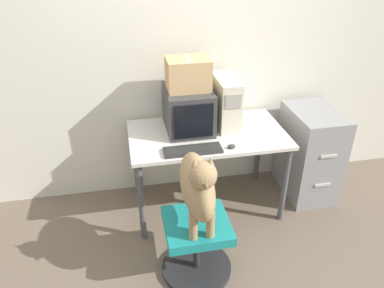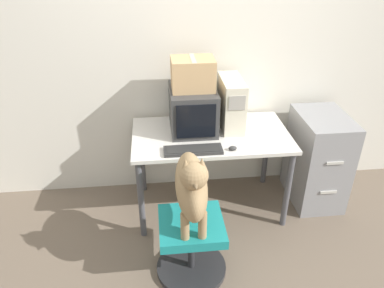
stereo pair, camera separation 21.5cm
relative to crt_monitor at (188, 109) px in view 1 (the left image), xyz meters
name	(u,v)px [view 1 (the left image)]	position (x,y,z in m)	size (l,w,h in m)	color
ground_plane	(216,231)	(0.14, -0.48, -0.93)	(12.00, 12.00, 0.00)	#6B5B4C
wall_back	(197,53)	(0.14, 0.32, 0.37)	(8.00, 0.05, 2.60)	silver
desk	(207,143)	(0.14, -0.11, -0.27)	(1.29, 0.73, 0.75)	silver
crt_monitor	(188,109)	(0.00, 0.00, 0.00)	(0.37, 0.47, 0.35)	#383838
pc_tower	(226,102)	(0.32, 0.02, 0.03)	(0.17, 0.43, 0.42)	beige
keyboard	(193,150)	(-0.04, -0.38, -0.16)	(0.44, 0.14, 0.03)	#2D2D2D
computer_mouse	(232,146)	(0.26, -0.39, -0.16)	(0.06, 0.04, 0.03)	#333333
office_chair	(197,245)	(-0.10, -0.84, -0.68)	(0.52, 0.52, 0.47)	#262628
dog	(198,185)	(-0.10, -0.85, -0.14)	(0.21, 0.59, 0.60)	#9E7F56
filing_cabinet	(309,153)	(1.12, -0.08, -0.51)	(0.41, 0.60, 0.84)	gray
cardboard_box	(188,74)	(0.00, 0.00, 0.30)	(0.34, 0.26, 0.25)	tan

